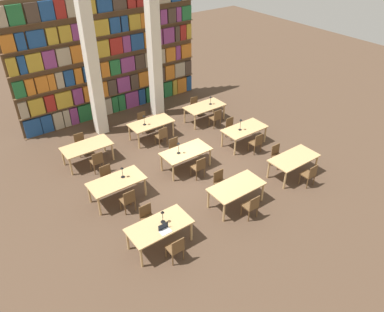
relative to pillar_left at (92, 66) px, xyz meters
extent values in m
plane|color=#4C3828|center=(1.44, -4.48, -3.00)|extent=(40.00, 40.00, 0.00)
cube|color=brown|center=(1.44, 1.38, -0.25)|extent=(8.79, 0.06, 5.50)
cube|color=brown|center=(1.44, 1.38, -2.98)|extent=(8.79, 0.35, 0.03)
cube|color=navy|center=(-2.52, 1.34, -2.57)|extent=(0.68, 0.20, 0.79)
cube|color=navy|center=(-1.91, 1.34, -2.57)|extent=(0.46, 0.20, 0.79)
cube|color=tan|center=(-1.42, 1.34, -2.57)|extent=(0.41, 0.20, 0.79)
cube|color=tan|center=(-1.04, 1.34, -2.57)|extent=(0.27, 0.20, 0.79)
cube|color=#84387A|center=(-0.70, 1.34, -2.57)|extent=(0.34, 0.20, 0.79)
cube|color=#236B38|center=(-0.19, 1.34, -2.57)|extent=(0.59, 0.20, 0.79)
cube|color=#B7932D|center=(0.35, 1.34, -2.57)|extent=(0.40, 0.20, 0.79)
cube|color=tan|center=(0.86, 1.34, -2.57)|extent=(0.56, 0.20, 0.79)
cube|color=#236B38|center=(1.33, 1.34, -2.57)|extent=(0.28, 0.20, 0.79)
cube|color=#236B38|center=(1.68, 1.34, -2.57)|extent=(0.34, 0.20, 0.79)
cube|color=#84387A|center=(2.23, 1.34, -2.57)|extent=(0.68, 0.20, 0.79)
cube|color=navy|center=(2.78, 1.34, -2.57)|extent=(0.35, 0.20, 0.79)
cube|color=#236B38|center=(3.33, 1.34, -2.57)|extent=(0.61, 0.20, 0.79)
cube|color=#236B38|center=(3.87, 1.34, -2.57)|extent=(0.32, 0.20, 0.79)
cube|color=#236B38|center=(4.32, 1.34, -2.57)|extent=(0.48, 0.20, 0.79)
cube|color=#B7932D|center=(4.75, 1.34, -2.57)|extent=(0.25, 0.20, 0.79)
cube|color=orange|center=(5.18, 1.34, -2.57)|extent=(0.55, 0.20, 0.79)
cube|color=navy|center=(5.63, 1.34, -2.57)|extent=(0.30, 0.20, 0.79)
cube|color=brown|center=(1.44, 1.38, -2.07)|extent=(8.79, 0.35, 0.03)
cube|color=tan|center=(-2.69, 1.34, -1.70)|extent=(0.33, 0.20, 0.71)
cube|color=#B7932D|center=(-2.16, 1.34, -1.70)|extent=(0.60, 0.20, 0.71)
cube|color=maroon|center=(-1.60, 1.34, -1.70)|extent=(0.40, 0.20, 0.71)
cube|color=#B7932D|center=(-1.00, 1.34, -1.70)|extent=(0.70, 0.20, 0.71)
cube|color=#84387A|center=(-0.37, 1.34, -1.70)|extent=(0.43, 0.20, 0.71)
cube|color=orange|center=(0.17, 1.34, -1.70)|extent=(0.52, 0.20, 0.71)
cube|color=orange|center=(0.77, 1.34, -1.70)|extent=(0.56, 0.20, 0.71)
cube|color=#47382D|center=(1.29, 1.34, -1.70)|extent=(0.41, 0.20, 0.71)
cube|color=#84387A|center=(1.87, 1.34, -1.70)|extent=(0.64, 0.20, 0.71)
cube|color=#47382D|center=(2.45, 1.34, -1.70)|extent=(0.40, 0.20, 0.71)
cube|color=orange|center=(2.96, 1.34, -1.70)|extent=(0.53, 0.20, 0.71)
cube|color=#236B38|center=(3.56, 1.34, -1.70)|extent=(0.60, 0.20, 0.71)
cube|color=#47382D|center=(4.02, 1.34, -1.70)|extent=(0.26, 0.20, 0.71)
cube|color=orange|center=(4.46, 1.34, -1.70)|extent=(0.53, 0.20, 0.71)
cube|color=tan|center=(5.07, 1.34, -1.70)|extent=(0.60, 0.20, 0.71)
cube|color=#47382D|center=(5.59, 1.34, -1.70)|extent=(0.38, 0.20, 0.71)
cube|color=brown|center=(1.44, 1.38, -1.15)|extent=(8.79, 0.35, 0.03)
cube|color=#236B38|center=(-2.64, 1.34, -0.80)|extent=(0.42, 0.20, 0.68)
cube|color=orange|center=(-2.22, 1.34, -0.80)|extent=(0.34, 0.20, 0.68)
cube|color=orange|center=(-1.75, 1.34, -0.80)|extent=(0.48, 0.20, 0.68)
cube|color=orange|center=(-1.35, 1.34, -0.80)|extent=(0.28, 0.20, 0.68)
cube|color=tan|center=(-1.01, 1.34, -0.80)|extent=(0.31, 0.20, 0.68)
cube|color=navy|center=(-0.60, 1.34, -0.80)|extent=(0.41, 0.20, 0.68)
cube|color=orange|center=(-0.19, 1.34, -0.80)|extent=(0.32, 0.20, 0.68)
cube|color=navy|center=(0.27, 1.34, -0.80)|extent=(0.45, 0.20, 0.68)
cube|color=navy|center=(0.69, 1.34, -0.80)|extent=(0.27, 0.20, 0.68)
cube|color=orange|center=(1.05, 1.34, -0.80)|extent=(0.39, 0.20, 0.68)
cube|color=#236B38|center=(1.54, 1.34, -0.80)|extent=(0.48, 0.20, 0.68)
cube|color=#84387A|center=(2.18, 1.34, -0.80)|extent=(0.69, 0.20, 0.68)
cube|color=#47382D|center=(2.82, 1.34, -0.80)|extent=(0.48, 0.20, 0.68)
cube|color=tan|center=(3.34, 1.34, -0.80)|extent=(0.45, 0.20, 0.68)
cube|color=tan|center=(3.91, 1.34, -0.80)|extent=(0.59, 0.20, 0.68)
cube|color=orange|center=(4.55, 1.34, -0.80)|extent=(0.54, 0.20, 0.68)
cube|color=#84387A|center=(4.99, 1.34, -0.80)|extent=(0.26, 0.20, 0.68)
cube|color=orange|center=(5.49, 1.34, -0.80)|extent=(0.59, 0.20, 0.68)
cube|color=brown|center=(1.44, 1.38, -0.23)|extent=(8.79, 0.35, 0.03)
cube|color=#B7932D|center=(-2.67, 1.34, 0.14)|extent=(0.36, 0.20, 0.71)
cube|color=navy|center=(-2.30, 1.34, 0.14)|extent=(0.28, 0.20, 0.71)
cube|color=#B7932D|center=(-1.83, 1.34, 0.14)|extent=(0.60, 0.20, 0.71)
cube|color=#84387A|center=(-1.24, 1.34, 0.14)|extent=(0.50, 0.20, 0.71)
cube|color=tan|center=(-0.65, 1.34, 0.14)|extent=(0.56, 0.20, 0.71)
cube|color=orange|center=(-0.01, 1.34, 0.14)|extent=(0.64, 0.20, 0.71)
cube|color=#84387A|center=(0.54, 1.34, 0.14)|extent=(0.40, 0.20, 0.71)
cube|color=#B7932D|center=(1.09, 1.34, 0.14)|extent=(0.56, 0.20, 0.71)
cube|color=maroon|center=(1.72, 1.34, 0.14)|extent=(0.59, 0.20, 0.71)
cube|color=#84387A|center=(2.23, 1.34, 0.14)|extent=(0.37, 0.20, 0.71)
cube|color=navy|center=(2.77, 1.34, 0.14)|extent=(0.64, 0.20, 0.71)
cube|color=orange|center=(3.41, 1.34, 0.14)|extent=(0.55, 0.20, 0.71)
cube|color=#84387A|center=(3.91, 1.34, 0.14)|extent=(0.36, 0.20, 0.71)
cube|color=#84387A|center=(4.47, 1.34, 0.14)|extent=(0.61, 0.20, 0.71)
cube|color=#47382D|center=(4.97, 1.34, 0.14)|extent=(0.25, 0.20, 0.71)
cube|color=maroon|center=(5.30, 1.34, 0.14)|extent=(0.34, 0.20, 0.71)
cube|color=#B7932D|center=(5.65, 1.34, 0.14)|extent=(0.28, 0.20, 0.71)
cube|color=brown|center=(1.44, 1.38, 0.68)|extent=(8.79, 0.35, 0.03)
cube|color=orange|center=(-2.61, 1.34, 1.02)|extent=(0.50, 0.20, 0.65)
cube|color=navy|center=(-2.14, 1.34, 1.02)|extent=(0.34, 0.20, 0.65)
cube|color=navy|center=(-1.56, 1.34, 1.02)|extent=(0.66, 0.20, 0.65)
cube|color=#B7932D|center=(-0.95, 1.34, 1.02)|extent=(0.42, 0.20, 0.65)
cube|color=#B7932D|center=(-0.42, 1.34, 1.02)|extent=(0.48, 0.20, 0.65)
cube|color=#84387A|center=(-0.01, 1.34, 1.02)|extent=(0.28, 0.20, 0.65)
cube|color=maroon|center=(0.46, 1.34, 1.02)|extent=(0.53, 0.20, 0.65)
cube|color=#B7932D|center=(1.14, 1.34, 1.02)|extent=(0.67, 0.20, 0.65)
cube|color=navy|center=(1.77, 1.34, 1.02)|extent=(0.47, 0.20, 0.65)
cube|color=navy|center=(2.23, 1.34, 1.02)|extent=(0.30, 0.20, 0.65)
cube|color=#B7932D|center=(2.72, 1.34, 1.02)|extent=(0.55, 0.20, 0.65)
cube|color=orange|center=(3.35, 1.34, 1.02)|extent=(0.65, 0.20, 0.65)
cube|color=maroon|center=(3.84, 1.34, 1.02)|extent=(0.29, 0.20, 0.65)
cube|color=#84387A|center=(4.23, 1.34, 1.02)|extent=(0.35, 0.20, 0.65)
cube|color=#47382D|center=(4.68, 1.34, 1.02)|extent=(0.43, 0.20, 0.65)
cube|color=#84387A|center=(5.07, 1.34, 1.02)|extent=(0.26, 0.20, 0.65)
cube|color=#236B38|center=(5.52, 1.34, 1.02)|extent=(0.53, 0.20, 0.65)
cube|color=brown|center=(1.44, 1.38, 1.60)|extent=(8.79, 0.35, 0.03)
cube|color=#236B38|center=(-2.09, 1.34, 1.97)|extent=(0.56, 0.20, 0.72)
cube|color=#47382D|center=(-1.50, 1.34, 1.97)|extent=(0.49, 0.20, 0.72)
cube|color=navy|center=(-0.95, 1.34, 1.97)|extent=(0.54, 0.20, 0.72)
cube|color=maroon|center=(-0.44, 1.34, 1.97)|extent=(0.42, 0.20, 0.72)
cube|color=tan|center=(0.10, 1.34, 1.97)|extent=(0.60, 0.20, 0.72)
cube|color=#B7932D|center=(0.74, 1.34, 1.97)|extent=(0.53, 0.20, 0.72)
cube|color=navy|center=(1.40, 1.34, 1.97)|extent=(0.65, 0.20, 0.72)
cube|color=#47382D|center=(2.08, 1.34, 1.97)|extent=(0.62, 0.20, 0.72)
cube|color=silver|center=(0.00, 0.00, 0.00)|extent=(0.47, 0.47, 6.00)
cube|color=silver|center=(2.88, 0.00, 0.00)|extent=(0.47, 0.47, 6.00)
cube|color=tan|center=(-1.45, -7.13, -2.26)|extent=(1.83, 0.94, 0.04)
cylinder|color=tan|center=(-2.29, -7.52, -2.64)|extent=(0.07, 0.07, 0.72)
cylinder|color=tan|center=(-0.62, -7.52, -2.64)|extent=(0.07, 0.07, 0.72)
cylinder|color=tan|center=(-2.29, -6.74, -2.64)|extent=(0.07, 0.07, 0.72)
cylinder|color=tan|center=(-0.62, -6.74, -2.64)|extent=(0.07, 0.07, 0.72)
cylinder|color=brown|center=(-1.59, -7.65, -2.79)|extent=(0.04, 0.04, 0.41)
cylinder|color=brown|center=(-1.23, -7.65, -2.79)|extent=(0.04, 0.04, 0.41)
cylinder|color=brown|center=(-1.59, -7.99, -2.79)|extent=(0.04, 0.04, 0.41)
cylinder|color=brown|center=(-1.23, -7.99, -2.79)|extent=(0.04, 0.04, 0.41)
cube|color=brown|center=(-1.41, -7.82, -2.57)|extent=(0.42, 0.40, 0.04)
cube|color=brown|center=(-1.41, -8.01, -2.34)|extent=(0.40, 0.03, 0.42)
cylinder|color=brown|center=(-1.23, -6.61, -2.79)|extent=(0.04, 0.04, 0.41)
cylinder|color=brown|center=(-1.59, -6.61, -2.79)|extent=(0.04, 0.04, 0.41)
cylinder|color=brown|center=(-1.23, -6.27, -2.79)|extent=(0.04, 0.04, 0.41)
cylinder|color=brown|center=(-1.59, -6.27, -2.79)|extent=(0.04, 0.04, 0.41)
cube|color=brown|center=(-1.41, -6.44, -2.57)|extent=(0.42, 0.40, 0.04)
cube|color=brown|center=(-1.41, -6.26, -2.34)|extent=(0.40, 0.03, 0.42)
cylinder|color=black|center=(-1.30, -7.09, -2.23)|extent=(0.14, 0.14, 0.01)
cylinder|color=black|center=(-1.30, -7.09, -2.05)|extent=(0.02, 0.02, 0.34)
cone|color=black|center=(-1.30, -7.09, -1.85)|extent=(0.11, 0.11, 0.07)
cube|color=silver|center=(-1.44, -7.44, -2.23)|extent=(0.32, 0.22, 0.01)
cube|color=black|center=(-1.44, -7.33, -2.13)|extent=(0.32, 0.01, 0.20)
cube|color=tan|center=(1.50, -7.08, -2.26)|extent=(1.83, 0.94, 0.04)
cylinder|color=tan|center=(0.67, -7.48, -2.64)|extent=(0.07, 0.07, 0.72)
cylinder|color=tan|center=(2.34, -7.48, -2.64)|extent=(0.07, 0.07, 0.72)
cylinder|color=tan|center=(0.67, -6.69, -2.64)|extent=(0.07, 0.07, 0.72)
cylinder|color=tan|center=(2.34, -6.69, -2.64)|extent=(0.07, 0.07, 0.72)
cylinder|color=brown|center=(1.29, -7.61, -2.79)|extent=(0.04, 0.04, 0.41)
cylinder|color=brown|center=(1.65, -7.61, -2.79)|extent=(0.04, 0.04, 0.41)
cylinder|color=brown|center=(1.29, -7.95, -2.79)|extent=(0.04, 0.04, 0.41)
cylinder|color=brown|center=(1.65, -7.95, -2.79)|extent=(0.04, 0.04, 0.41)
cube|color=brown|center=(1.47, -7.78, -2.57)|extent=(0.42, 0.40, 0.04)
cube|color=brown|center=(1.47, -7.96, -2.34)|extent=(0.40, 0.03, 0.42)
cylinder|color=brown|center=(1.65, -6.56, -2.79)|extent=(0.04, 0.04, 0.41)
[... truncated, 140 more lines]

